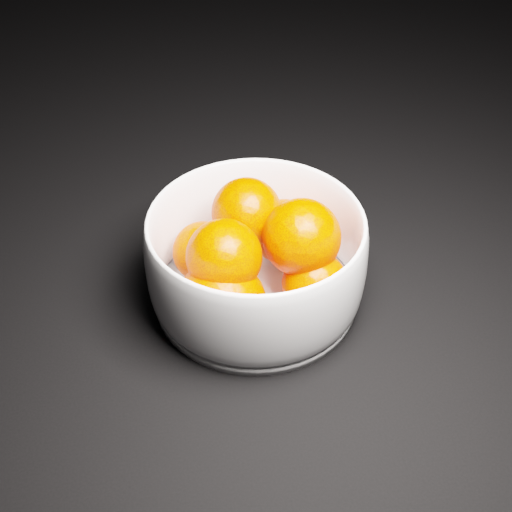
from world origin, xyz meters
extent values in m
cube|color=black|center=(0.00, 0.00, 0.00)|extent=(3.00, 3.00, 0.00)
cylinder|color=white|center=(0.25, -0.25, 0.01)|extent=(0.19, 0.19, 0.01)
sphere|color=#F33900|center=(0.28, -0.21, 0.04)|extent=(0.06, 0.06, 0.06)
sphere|color=#F33900|center=(0.20, -0.22, 0.04)|extent=(0.06, 0.06, 0.06)
sphere|color=#F33900|center=(0.21, -0.29, 0.04)|extent=(0.08, 0.08, 0.08)
sphere|color=#F33900|center=(0.30, -0.28, 0.04)|extent=(0.06, 0.06, 0.06)
sphere|color=#F33900|center=(0.25, -0.22, 0.08)|extent=(0.06, 0.06, 0.06)
sphere|color=#F33900|center=(0.22, -0.28, 0.08)|extent=(0.06, 0.06, 0.06)
sphere|color=#F33900|center=(0.29, -0.26, 0.08)|extent=(0.07, 0.07, 0.07)
camera|label=1|loc=(0.18, -0.72, 0.47)|focal=50.00mm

